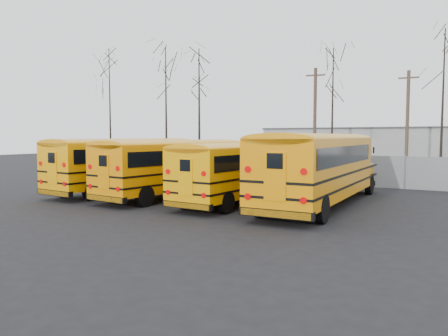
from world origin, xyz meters
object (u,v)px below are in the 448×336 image
Objects in this scene: bus_a at (129,160)px; bus_b at (178,163)px; bus_c at (245,167)px; utility_pole_right at (407,124)px; utility_pole_left at (315,120)px; bus_d at (320,163)px.

bus_b is at bearing 1.39° from bus_a.
bus_c is 16.63m from utility_pole_right.
bus_a is 17.40m from utility_pole_left.
bus_b is (3.62, -0.21, -0.03)m from bus_a.
utility_pole_right is (12.85, 15.54, 2.27)m from bus_a.
utility_pole_right reaches higher than bus_b.
utility_pole_left is 1.10× the size of utility_pole_right.
utility_pole_left is (-5.59, 15.88, 2.54)m from bus_d.
bus_b is 18.40m from utility_pole_right.
bus_c is 0.87× the size of bus_d.
bus_b is 1.40× the size of utility_pole_right.
utility_pole_left reaches higher than bus_d.
utility_pole_right is at bearing -15.91° from utility_pole_left.
bus_c is at bearing -93.44° from utility_pole_left.
bus_a is 3.63m from bus_b.
bus_c is 1.33× the size of utility_pole_right.
bus_a is 1.06× the size of bus_c.
bus_b is at bearing -174.66° from bus_c.
bus_c is at bearing -174.74° from bus_d.
utility_pole_right is at bearing 74.29° from bus_c.
bus_d is 15.40m from utility_pole_right.
utility_pole_right reaches higher than bus_c.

